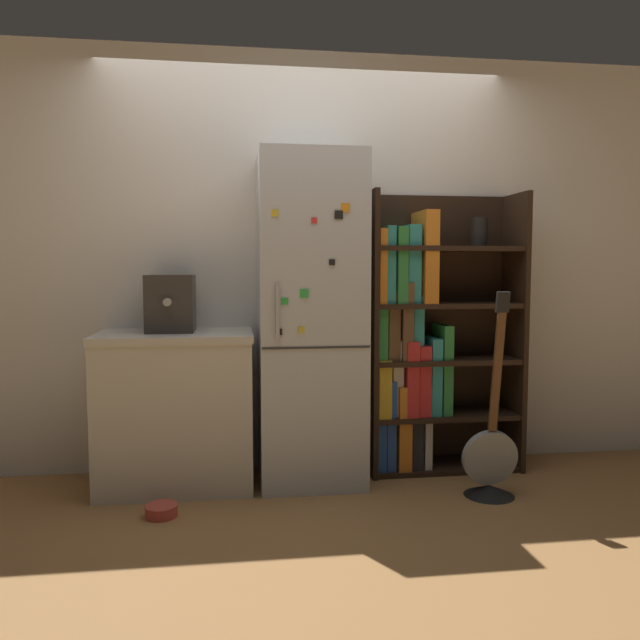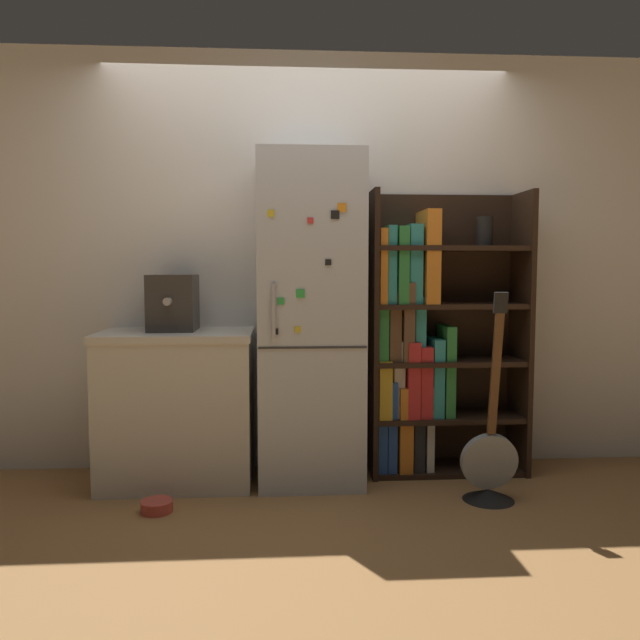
{
  "view_description": "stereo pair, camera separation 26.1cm",
  "coord_description": "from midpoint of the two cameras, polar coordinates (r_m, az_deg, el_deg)",
  "views": [
    {
      "loc": [
        -0.44,
        -3.47,
        1.26
      ],
      "look_at": [
        0.06,
        0.15,
        0.96
      ],
      "focal_mm": 35.0,
      "sensor_mm": 36.0,
      "label": 1
    },
    {
      "loc": [
        -0.18,
        -3.49,
        1.26
      ],
      "look_at": [
        0.06,
        0.15,
        0.96
      ],
      "focal_mm": 35.0,
      "sensor_mm": 36.0,
      "label": 2
    }
  ],
  "objects": [
    {
      "name": "guitar",
      "position": [
        3.63,
        13.27,
        -12.9
      ],
      "size": [
        0.31,
        0.28,
        1.14
      ],
      "color": "black",
      "rests_on": "ground_plane"
    },
    {
      "name": "pet_bowl",
      "position": [
        3.44,
        -16.52,
        -16.32
      ],
      "size": [
        0.17,
        0.17,
        0.06
      ],
      "color": "#D84C3F",
      "rests_on": "ground_plane"
    },
    {
      "name": "kitchen_counter",
      "position": [
        3.77,
        -14.96,
        -7.88
      ],
      "size": [
        0.88,
        0.59,
        0.9
      ],
      "color": "beige",
      "rests_on": "ground_plane"
    },
    {
      "name": "refrigerator",
      "position": [
        3.67,
        -2.96,
        -0.0
      ],
      "size": [
        0.61,
        0.6,
        1.92
      ],
      "color": "silver",
      "rests_on": "ground_plane"
    },
    {
      "name": "ground_plane",
      "position": [
        3.71,
        -2.68,
        -15.12
      ],
      "size": [
        16.0,
        16.0,
        0.0
      ],
      "primitive_type": "plane",
      "color": "#A87542"
    },
    {
      "name": "wall_back",
      "position": [
        3.97,
        -3.37,
        5.28
      ],
      "size": [
        8.0,
        0.05,
        2.6
      ],
      "color": "white",
      "rests_on": "ground_plane"
    },
    {
      "name": "espresso_machine",
      "position": [
        3.74,
        -15.44,
        1.48
      ],
      "size": [
        0.27,
        0.37,
        0.33
      ],
      "color": "#38332D",
      "rests_on": "kitchen_counter"
    },
    {
      "name": "bookshelf",
      "position": [
        3.93,
        7.29,
        -2.32
      ],
      "size": [
        0.96,
        0.38,
        1.73
      ],
      "color": "black",
      "rests_on": "ground_plane"
    }
  ]
}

